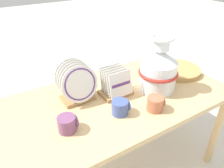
{
  "coord_description": "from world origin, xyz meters",
  "views": [
    {
      "loc": [
        -0.6,
        -0.96,
        1.47
      ],
      "look_at": [
        0.0,
        0.0,
        0.79
      ],
      "focal_mm": 35.0,
      "sensor_mm": 36.0,
      "label": 1
    }
  ],
  "objects": [
    {
      "name": "wicker_charger_stack",
      "position": [
        0.62,
        0.04,
        0.7
      ],
      "size": [
        0.34,
        0.34,
        0.04
      ],
      "color": "tan",
      "rests_on": "display_table"
    },
    {
      "name": "mug_terracotta_glaze",
      "position": [
        0.16,
        -0.22,
        0.72
      ],
      "size": [
        0.1,
        0.09,
        0.08
      ],
      "color": "#B76647",
      "rests_on": "display_table"
    },
    {
      "name": "mug_cobalt_glaze",
      "position": [
        -0.03,
        -0.15,
        0.72
      ],
      "size": [
        0.1,
        0.09,
        0.08
      ],
      "color": "#42569E",
      "rests_on": "display_table"
    },
    {
      "name": "mug_plum_glaze",
      "position": [
        -0.34,
        -0.12,
        0.72
      ],
      "size": [
        0.1,
        0.09,
        0.08
      ],
      "color": "#7A4770",
      "rests_on": "display_table"
    },
    {
      "name": "display_table",
      "position": [
        0.0,
        0.0,
        0.61
      ],
      "size": [
        1.54,
        0.76,
        0.68
      ],
      "color": "tan",
      "rests_on": "ground_plane"
    },
    {
      "name": "ceramic_vase",
      "position": [
        0.32,
        -0.06,
        0.83
      ],
      "size": [
        0.26,
        0.26,
        0.37
      ],
      "color": "silver",
      "rests_on": "display_table"
    },
    {
      "name": "dish_rack_round_plates",
      "position": [
        -0.18,
        0.11,
        0.79
      ],
      "size": [
        0.22,
        0.18,
        0.25
      ],
      "color": "tan",
      "rests_on": "display_table"
    },
    {
      "name": "dish_rack_square_plates",
      "position": [
        0.05,
        0.04,
        0.75
      ],
      "size": [
        0.19,
        0.16,
        0.18
      ],
      "color": "tan",
      "rests_on": "display_table"
    }
  ]
}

